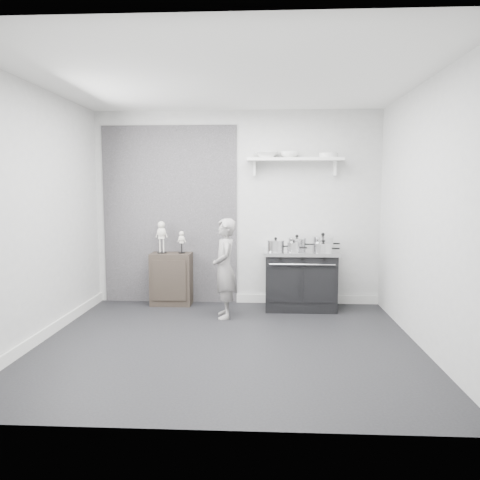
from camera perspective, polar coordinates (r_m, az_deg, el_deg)
name	(u,v)px	position (r m, az deg, el deg)	size (l,w,h in m)	color
ground	(227,343)	(5.06, -1.61, -12.42)	(4.00, 4.00, 0.00)	black
room_shell	(219,187)	(4.95, -2.57, 6.45)	(4.02, 3.62, 2.71)	#ADADAB
wall_shelf	(295,160)	(6.48, 6.71, 9.64)	(1.30, 0.26, 0.24)	silver
stove	(300,280)	(6.39, 7.35, -4.80)	(0.99, 0.62, 0.79)	black
side_cabinet	(172,279)	(6.64, -8.35, -4.71)	(0.56, 0.33, 0.73)	black
child	(225,268)	(5.88, -1.88, -3.48)	(0.46, 0.30, 1.25)	gray
pot_front_left	(276,246)	(6.23, 4.37, -0.69)	(0.31, 0.23, 0.19)	silver
pot_back_left	(297,244)	(6.42, 6.95, -0.44)	(0.34, 0.26, 0.21)	silver
pot_back_right	(323,243)	(6.47, 10.06, -0.35)	(0.37, 0.29, 0.23)	silver
pot_front_right	(323,248)	(6.15, 10.12, -0.94)	(0.33, 0.25, 0.17)	silver
pot_front_center	(294,247)	(6.19, 6.59, -0.86)	(0.26, 0.17, 0.16)	silver
skeleton_full	(162,235)	(6.58, -9.54, 0.65)	(0.14, 0.09, 0.52)	beige
skeleton_torso	(182,241)	(6.53, -7.13, -0.07)	(0.10, 0.06, 0.35)	beige
bowl_large	(266,155)	(6.47, 3.24, 10.32)	(0.33, 0.33, 0.08)	white
bowl_small	(289,155)	(6.47, 6.05, 10.30)	(0.26, 0.26, 0.08)	white
plate_stack	(328,155)	(6.52, 10.71, 10.10)	(0.25, 0.25, 0.06)	silver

